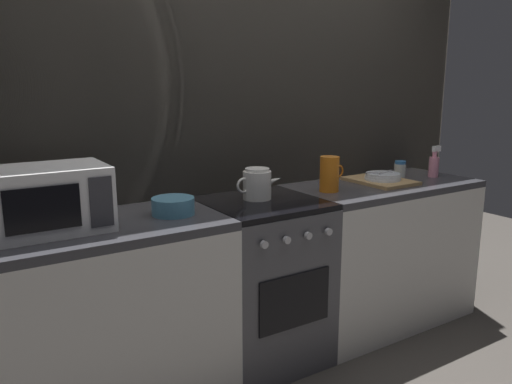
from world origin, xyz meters
TOP-DOWN VIEW (x-y plane):
  - ground_plane at (0.00, 0.00)m, footprint 8.00×8.00m
  - back_wall at (0.00, 0.32)m, footprint 3.60×0.05m
  - counter_left at (-0.90, 0.00)m, footprint 1.20×0.60m
  - stove_unit at (-0.00, -0.00)m, footprint 0.60×0.63m
  - counter_right at (0.90, 0.00)m, footprint 1.20×0.60m
  - microwave at (-1.04, 0.02)m, footprint 0.46×0.35m
  - kettle at (0.00, 0.04)m, footprint 0.28×0.15m
  - mixing_bowl at (-0.50, -0.01)m, footprint 0.20×0.20m
  - pitcher at (0.45, -0.01)m, footprint 0.16×0.11m
  - dish_pile at (0.89, 0.01)m, footprint 0.30×0.40m
  - spice_jar at (1.14, 0.09)m, footprint 0.08×0.08m
  - spray_bottle at (1.33, -0.03)m, footprint 0.08×0.06m

SIDE VIEW (x-z plane):
  - ground_plane at x=0.00m, z-range 0.00..0.00m
  - stove_unit at x=0.00m, z-range 0.00..0.90m
  - counter_left at x=-0.90m, z-range 0.00..0.90m
  - counter_right at x=0.90m, z-range 0.00..0.90m
  - dish_pile at x=0.89m, z-range 0.89..0.96m
  - mixing_bowl at x=-0.50m, z-range 0.90..0.98m
  - spice_jar at x=1.14m, z-range 0.90..1.00m
  - spray_bottle at x=1.33m, z-range 0.88..1.08m
  - kettle at x=0.00m, z-range 0.90..1.06m
  - pitcher at x=0.45m, z-range 0.90..1.10m
  - microwave at x=-1.04m, z-range 0.90..1.17m
  - back_wall at x=0.00m, z-range 0.00..2.40m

